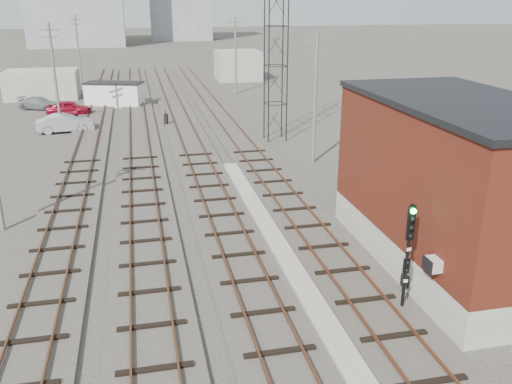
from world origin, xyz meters
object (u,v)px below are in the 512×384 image
object	(u,v)px
car_silver	(65,123)
car_grey	(39,103)
site_trailer	(115,94)
signal_mast	(408,249)
switch_stand	(166,119)
car_red	(69,108)

from	to	relation	value
car_silver	car_grey	xyz separation A→B (m)	(-3.78, 11.27, -0.14)
car_grey	site_trailer	bearing A→B (deg)	-63.86
car_grey	signal_mast	bearing A→B (deg)	-131.41
signal_mast	switch_stand	world-z (taller)	signal_mast
site_trailer	car_silver	size ratio (longest dim) A/B	1.39
switch_stand	site_trailer	bearing A→B (deg)	137.66
signal_mast	car_silver	bearing A→B (deg)	115.07
switch_stand	signal_mast	bearing A→B (deg)	-54.40
car_red	signal_mast	bearing A→B (deg)	-154.15
switch_stand	car_grey	xyz separation A→B (m)	(-12.47, 10.87, 0.01)
signal_mast	car_silver	xyz separation A→B (m)	(-15.34, 32.79, -1.74)
car_red	site_trailer	bearing A→B (deg)	-42.96
switch_stand	car_grey	bearing A→B (deg)	163.17
switch_stand	site_trailer	size ratio (longest dim) A/B	0.20
signal_mast	car_red	size ratio (longest dim) A/B	0.99
signal_mast	switch_stand	distance (m)	33.90
signal_mast	car_grey	world-z (taller)	signal_mast
car_red	car_silver	size ratio (longest dim) A/B	0.90
car_silver	car_grey	bearing A→B (deg)	12.60
car_red	car_silver	distance (m)	7.44
car_red	switch_stand	bearing A→B (deg)	-123.24
signal_mast	car_red	world-z (taller)	signal_mast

